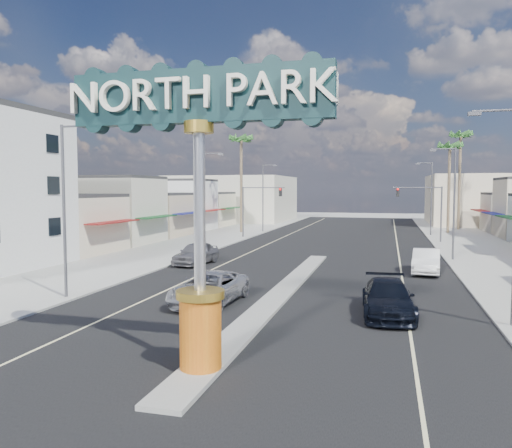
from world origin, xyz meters
The scene contains 24 objects.
ground centered at (0.00, 30.00, 0.00)m, with size 160.00×160.00×0.00m, color gray.
road centered at (0.00, 30.00, 0.01)m, with size 20.00×120.00×0.01m, color black.
median_island centered at (0.00, 14.00, 0.08)m, with size 1.30×30.00×0.16m, color gray.
sidewalk_left centered at (-14.00, 30.00, 0.06)m, with size 8.00×120.00×0.12m, color gray.
sidewalk_right centered at (14.00, 30.00, 0.06)m, with size 8.00×120.00×0.12m, color gray.
storefront_row_left centered at (-24.00, 43.00, 3.00)m, with size 12.00×42.00×6.00m, color beige.
backdrop_far_left centered at (-22.00, 75.00, 4.00)m, with size 20.00×20.00×8.00m, color #B7B29E.
backdrop_far_right centered at (22.00, 75.00, 4.00)m, with size 20.00×20.00×8.00m, color beige.
gateway_sign centered at (0.00, 1.98, 5.93)m, with size 8.20×1.50×9.15m.
traffic_signal_left centered at (-9.18, 43.99, 4.27)m, with size 5.09×0.45×6.00m.
traffic_signal_right centered at (9.18, 43.99, 4.27)m, with size 5.09×0.45×6.00m.
streetlight_l_near centered at (-10.43, 10.00, 5.07)m, with size 2.03×0.22×9.00m.
streetlight_l_mid centered at (-10.43, 30.00, 5.07)m, with size 2.03×0.22×9.00m.
streetlight_l_far centered at (-10.43, 52.00, 5.07)m, with size 2.03×0.22×9.00m.
streetlight_r_near centered at (10.43, 10.00, 5.07)m, with size 2.03×0.22×9.00m.
streetlight_r_mid centered at (10.43, 30.00, 5.07)m, with size 2.03×0.22×9.00m.
streetlight_r_far centered at (10.43, 52.00, 5.07)m, with size 2.03×0.22×9.00m.
palm_left_far centered at (-13.00, 50.00, 11.50)m, with size 2.60×2.60×13.10m.
palm_right_mid centered at (13.00, 56.00, 10.60)m, with size 2.60×2.60×12.10m.
palm_right_far centered at (15.00, 62.00, 12.39)m, with size 2.60×2.60×14.10m.
suv_left centered at (-3.01, 10.91, 0.79)m, with size 2.61×5.66×1.57m, color #BCBCC1.
suv_right centered at (5.62, 10.81, 0.79)m, with size 2.22×5.46×1.58m, color black.
car_parked_left centered at (-8.54, 22.97, 0.85)m, with size 2.01×4.99×1.70m, color slate.
car_parked_right centered at (8.11, 23.32, 0.82)m, with size 1.74×4.98×1.64m, color silver.
Camera 1 is at (5.58, -12.25, 5.72)m, focal length 35.00 mm.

